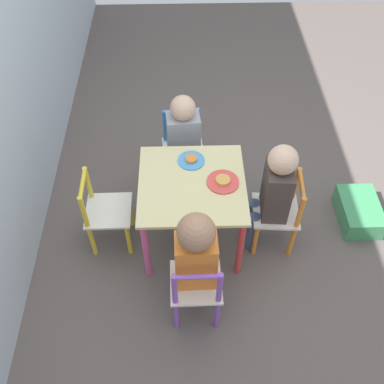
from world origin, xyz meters
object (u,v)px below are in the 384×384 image
object	(u,v)px
chair_orange	(279,213)
plate_front	(223,181)
child_front	(273,190)
storage_bin	(359,212)
child_right	(184,138)
plate_right	(191,160)
chair_blue	(183,150)
kids_table	(192,192)
chair_yellow	(105,213)
chair_purple	(196,288)
child_left	(196,255)

from	to	relation	value
chair_orange	plate_front	bearing A→B (deg)	-91.96
child_front	storage_bin	size ratio (longest dim) A/B	2.21
child_right	plate_right	xyz separation A→B (m)	(-0.27, -0.04, 0.08)
chair_blue	child_front	bearing A→B (deg)	-52.68
kids_table	chair_yellow	bearing A→B (deg)	90.68
kids_table	chair_purple	distance (m)	0.53
plate_right	chair_orange	bearing A→B (deg)	-111.85
kids_table	child_right	world-z (taller)	child_right
kids_table	child_front	xyz separation A→B (m)	(-0.03, -0.44, 0.04)
chair_yellow	child_left	xyz separation A→B (m)	(-0.44, -0.51, 0.22)
chair_yellow	child_front	bearing A→B (deg)	-92.18
chair_blue	child_right	size ratio (longest dim) A/B	0.73
kids_table	storage_bin	bearing A→B (deg)	-84.13
plate_front	child_front	bearing A→B (deg)	-96.35
chair_orange	plate_front	xyz separation A→B (m)	(0.03, 0.34, 0.24)
chair_blue	plate_front	bearing A→B (deg)	-72.26
child_right	plate_right	size ratio (longest dim) A/B	4.69
chair_purple	child_right	world-z (taller)	child_right
child_left	plate_right	xyz separation A→B (m)	(0.61, 0.01, 0.03)
kids_table	chair_purple	world-z (taller)	chair_purple
child_right	child_front	world-z (taller)	child_front
chair_blue	storage_bin	world-z (taller)	chair_blue
child_right	plate_front	size ratio (longest dim) A/B	4.06
chair_yellow	child_right	bearing A→B (deg)	-46.85
chair_blue	plate_front	world-z (taller)	chair_blue
chair_blue	chair_purple	size ratio (longest dim) A/B	1.00
chair_orange	chair_purple	world-z (taller)	same
chair_orange	child_right	size ratio (longest dim) A/B	0.73
chair_blue	storage_bin	size ratio (longest dim) A/B	1.50
chair_purple	kids_table	bearing A→B (deg)	-90.00
chair_purple	child_right	xyz separation A→B (m)	(0.94, 0.05, 0.17)
chair_yellow	child_front	distance (m)	0.97
chair_blue	chair_purple	world-z (taller)	same
child_front	child_right	bearing A→B (deg)	-130.31
child_front	child_left	xyz separation A→B (m)	(-0.41, 0.44, 0.02)
child_left	chair_yellow	bearing A→B (deg)	-41.54
kids_table	plate_right	world-z (taller)	plate_right
kids_table	child_front	bearing A→B (deg)	-93.97
kids_table	child_left	size ratio (longest dim) A/B	0.75
plate_front	storage_bin	bearing A→B (deg)	-83.04
chair_orange	child_right	xyz separation A→B (m)	(0.47, 0.54, 0.17)
kids_table	chair_blue	xyz separation A→B (m)	(0.50, 0.05, -0.16)
kids_table	plate_front	xyz separation A→B (m)	(-0.00, -0.17, 0.08)
chair_yellow	child_front	xyz separation A→B (m)	(-0.02, -0.95, 0.20)
plate_front	chair_orange	bearing A→B (deg)	-95.93
chair_purple	plate_right	world-z (taller)	chair_purple
chair_purple	child_left	bearing A→B (deg)	-90.00
kids_table	plate_right	size ratio (longest dim) A/B	3.82
child_left	storage_bin	bearing A→B (deg)	-153.07
storage_bin	plate_right	bearing A→B (deg)	86.85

